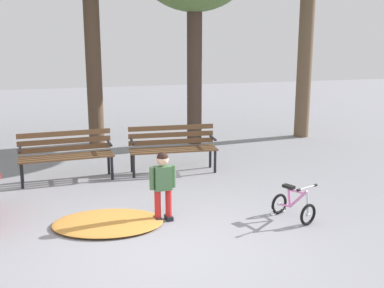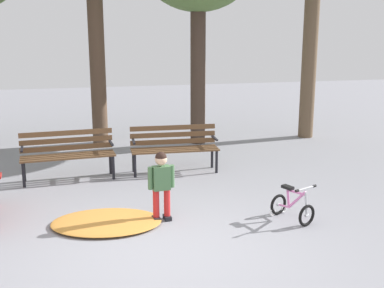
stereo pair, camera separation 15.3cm
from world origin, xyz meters
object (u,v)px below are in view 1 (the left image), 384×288
child_standing (163,181)px  kids_bicycle (293,206)px  park_bench_far_left (66,152)px  park_bench_left (173,145)px

child_standing → kids_bicycle: bearing=-13.9°
park_bench_far_left → child_standing: child_standing is taller
child_standing → kids_bicycle: child_standing is taller
park_bench_far_left → child_standing: bearing=-61.9°
kids_bicycle → park_bench_far_left: bearing=137.4°
park_bench_left → child_standing: size_ratio=1.66×
park_bench_far_left → child_standing: 2.61m
kids_bicycle → park_bench_left: bearing=111.1°
park_bench_left → kids_bicycle: size_ratio=2.57×
park_bench_left → park_bench_far_left: bearing=-179.5°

